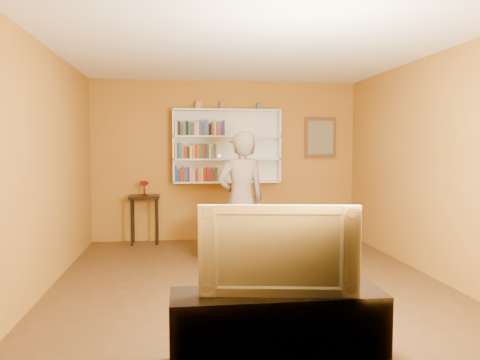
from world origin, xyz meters
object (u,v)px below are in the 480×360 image
Objects in this scene: bookshelf at (226,146)px; ruby_lustre at (144,185)px; person at (241,200)px; armchair at (232,231)px; television at (278,248)px; tv_cabinet at (278,329)px; console_table at (145,204)px.

bookshelf is 1.50m from ruby_lustre.
ruby_lustre is 0.13× the size of person.
person is at bearing 116.93° from armchair.
armchair is 3.52m from television.
ruby_lustre reaches higher than tv_cabinet.
ruby_lustre is 0.16× the size of tv_cabinet.
tv_cabinet is (-0.10, -4.66, -1.32)m from bookshelf.
ruby_lustre is 0.21× the size of television.
tv_cabinet is 0.59m from television.
ruby_lustre reaches higher than armchair.
person reaches higher than console_table.
tv_cabinet is at bearing 111.97° from armchair.
armchair is 0.71× the size of television.
bookshelf is at bearing 6.69° from ruby_lustre.
ruby_lustre is 2.17m from person.
television reaches higher than console_table.
television is at bearing 180.00° from tv_cabinet.
bookshelf reaches higher than television.
bookshelf reaches higher than person.
armchair is at bearing -37.59° from ruby_lustre.
ruby_lustre is at bearing -14.70° from armchair.
console_table is 1.69m from armchair.
bookshelf is at bearing 97.68° from television.
console_table is at bearing -71.57° from ruby_lustre.
bookshelf reaches higher than tv_cabinet.
television is (-0.06, -3.49, 0.51)m from armchair.
armchair is at bearing -92.09° from bookshelf.
ruby_lustre reaches higher than console_table.
bookshelf is 1.01× the size of person.
console_table is 0.45× the size of person.
person is (1.37, -1.69, -0.08)m from ruby_lustre.
person is at bearing -89.85° from bookshelf.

